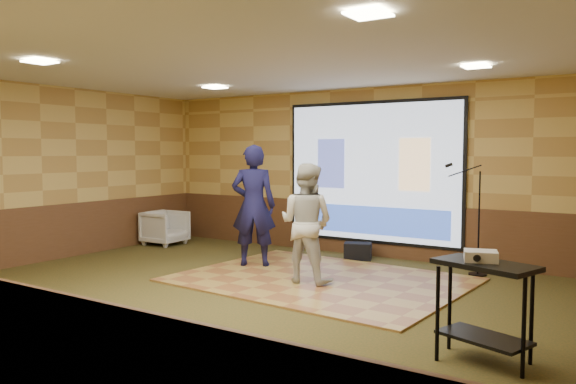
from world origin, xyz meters
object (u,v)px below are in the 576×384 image
Objects in this scene: banquet_chair at (165,228)px; duffel_bag at (358,251)px; player_left at (254,205)px; projector at (481,256)px; player_right at (306,223)px; projector_screen at (371,174)px; mic_stand at (475,242)px; av_table at (485,294)px; dance_floor at (320,280)px.

duffel_bag is at bearing -82.05° from banquet_chair.
projector is at bearing 123.05° from player_left.
player_right reaches higher than duffel_bag.
player_right is 5.96× the size of projector.
projector is 0.38× the size of banquet_chair.
duffel_bag is (3.94, 0.70, -0.20)m from banquet_chair.
projector_screen reaches higher than player_left.
player_left is 1.42m from player_right.
player_left is 3.47m from mic_stand.
projector reaches higher than banquet_chair.
dance_floor is at bearing 144.63° from av_table.
player_left is 2.60× the size of banquet_chair.
dance_floor is at bearing -81.87° from duffel_bag.
projector_screen is at bearing 108.19° from projector.
mic_stand reaches higher than av_table.
player_right is (-0.08, -0.27, 0.85)m from dance_floor.
dance_floor is 4.38× the size of av_table.
player_left reaches higher than projector.
mic_stand is at bearing 174.44° from player_left.
projector_screen reaches higher than av_table.
player_right is 2.16m from duffel_bag.
projector_screen is 1.95× the size of mic_stand.
player_left reaches higher than mic_stand.
mic_stand is (1.76, 1.62, 0.48)m from dance_floor.
player_right is at bearing -85.13° from duffel_bag.
av_table reaches higher than banquet_chair.
player_right is 0.99× the size of mic_stand.
player_right is at bearing -130.61° from mic_stand.
mic_stand is 2.27× the size of banquet_chair.
projector_screen is 2.25m from mic_stand.
duffel_bag is (-3.03, 3.73, -0.47)m from av_table.
banquet_chair is at bearing 156.50° from av_table.
projector_screen is 3.69× the size of av_table.
projector is (2.73, -1.94, 0.93)m from dance_floor.
mic_stand reaches higher than duffel_bag.
dance_floor is at bearing -106.26° from banquet_chair.
player_left reaches higher than player_right.
banquet_chair reaches higher than dance_floor.
player_left is at bearing 134.58° from projector.
dance_floor is at bearing -133.83° from mic_stand.
banquet_chair is at bearing -164.73° from projector_screen.
projector is at bearing -51.12° from duffel_bag.
player_right reaches higher than banquet_chair.
duffel_bag is (-2.02, 0.14, -0.35)m from mic_stand.
av_table is at bearing 123.00° from player_left.
dance_floor is 3.46m from av_table.
banquet_chair is (-4.11, 1.33, -0.53)m from player_right.
projector_screen is at bearing 95.03° from dance_floor.
duffel_bag is (-2.98, 3.70, -0.80)m from projector.
duffel_bag is at bearing 129.10° from av_table.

